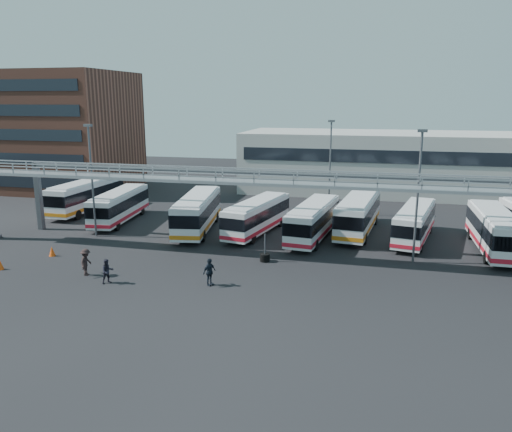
% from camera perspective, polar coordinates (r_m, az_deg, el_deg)
% --- Properties ---
extents(ground, '(140.00, 140.00, 0.00)m').
position_cam_1_polar(ground, '(35.16, -1.86, -7.36)').
color(ground, black).
rests_on(ground, ground).
extents(gantry, '(51.40, 5.15, 7.10)m').
position_cam_1_polar(gantry, '(39.21, 0.37, 3.16)').
color(gantry, '#979A9F').
rests_on(gantry, ground).
extents(apartment_building, '(18.00, 15.00, 16.00)m').
position_cam_1_polar(apartment_building, '(75.26, -21.36, 9.02)').
color(apartment_building, brown).
rests_on(apartment_building, ground).
extents(warehouse, '(42.00, 14.00, 8.00)m').
position_cam_1_polar(warehouse, '(70.26, 16.21, 5.87)').
color(warehouse, '#9E9E99').
rests_on(warehouse, ground).
extents(light_pole_left, '(0.70, 0.35, 10.21)m').
position_cam_1_polar(light_pole_left, '(47.32, -18.27, 4.51)').
color(light_pole_left, '#4C4F54').
rests_on(light_pole_left, ground).
extents(light_pole_mid, '(0.70, 0.35, 10.21)m').
position_cam_1_polar(light_pole_mid, '(39.38, 18.04, 2.88)').
color(light_pole_mid, '#4C4F54').
rests_on(light_pole_mid, ground).
extents(light_pole_back, '(0.70, 0.35, 10.21)m').
position_cam_1_polar(light_pole_back, '(54.32, 8.47, 6.07)').
color(light_pole_back, '#4C4F54').
rests_on(light_pole_back, ground).
extents(bus_0, '(2.92, 11.60, 3.51)m').
position_cam_1_polar(bus_0, '(58.80, -18.78, 2.32)').
color(bus_0, silver).
rests_on(bus_0, ground).
extents(bus_1, '(3.56, 10.77, 3.21)m').
position_cam_1_polar(bus_1, '(52.98, -15.34, 1.23)').
color(bus_1, silver).
rests_on(bus_1, ground).
extents(bus_3, '(4.41, 11.78, 3.50)m').
position_cam_1_polar(bus_3, '(47.86, -6.70, 0.56)').
color(bus_3, silver).
rests_on(bus_3, ground).
extents(bus_4, '(4.33, 10.74, 3.18)m').
position_cam_1_polar(bus_4, '(46.63, 0.13, 0.09)').
color(bus_4, silver).
rests_on(bus_4, ground).
extents(bus_5, '(3.75, 10.97, 3.27)m').
position_cam_1_polar(bus_5, '(45.08, 6.55, -0.39)').
color(bus_5, silver).
rests_on(bus_5, ground).
extents(bus_6, '(3.92, 11.74, 3.50)m').
position_cam_1_polar(bus_6, '(47.78, 11.61, 0.35)').
color(bus_6, silver).
rests_on(bus_6, ground).
extents(bus_7, '(4.37, 10.52, 3.11)m').
position_cam_1_polar(bus_7, '(46.41, 17.68, -0.66)').
color(bus_7, silver).
rests_on(bus_7, ground).
extents(bus_8, '(2.63, 11.19, 3.40)m').
position_cam_1_polar(bus_8, '(45.55, 25.57, -1.39)').
color(bus_8, silver).
rests_on(bus_8, ground).
extents(pedestrian_b, '(1.05, 1.06, 1.72)m').
position_cam_1_polar(pedestrian_b, '(35.83, -16.62, -6.07)').
color(pedestrian_b, '#211F2A').
rests_on(pedestrian_b, ground).
extents(pedestrian_c, '(0.88, 1.35, 1.97)m').
position_cam_1_polar(pedestrian_c, '(37.81, -18.85, -5.01)').
color(pedestrian_c, black).
rests_on(pedestrian_c, ground).
extents(pedestrian_d, '(0.91, 1.20, 1.90)m').
position_cam_1_polar(pedestrian_d, '(34.08, -5.35, -6.39)').
color(pedestrian_d, black).
rests_on(pedestrian_d, ground).
extents(cone_left, '(0.61, 0.61, 0.78)m').
position_cam_1_polar(cone_left, '(41.74, -27.21, -4.95)').
color(cone_left, '#F44D0D').
rests_on(cone_left, ground).
extents(cone_right, '(0.53, 0.53, 0.80)m').
position_cam_1_polar(cone_right, '(43.50, -22.28, -3.75)').
color(cone_right, '#F44D0D').
rests_on(cone_right, ground).
extents(tire_stack, '(0.78, 0.78, 2.24)m').
position_cam_1_polar(tire_stack, '(38.98, 1.02, -4.67)').
color(tire_stack, black).
rests_on(tire_stack, ground).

